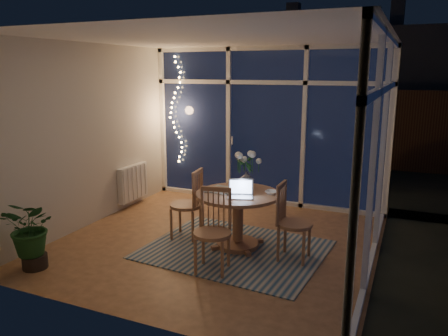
{
  "coord_description": "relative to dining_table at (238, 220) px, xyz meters",
  "views": [
    {
      "loc": [
        2.25,
        -4.92,
        2.22
      ],
      "look_at": [
        -0.01,
        0.25,
        0.95
      ],
      "focal_mm": 35.0,
      "sensor_mm": 36.0,
      "label": 1
    }
  ],
  "objects": [
    {
      "name": "floor",
      "position": [
        -0.31,
        0.04,
        -0.36
      ],
      "size": [
        4.0,
        4.0,
        0.0
      ],
      "primitive_type": "plane",
      "color": "brown",
      "rests_on": "ground"
    },
    {
      "name": "ceiling",
      "position": [
        -0.31,
        0.04,
        2.24
      ],
      "size": [
        4.0,
        4.0,
        0.0
      ],
      "primitive_type": "plane",
      "color": "silver",
      "rests_on": "wall_back"
    },
    {
      "name": "wall_back",
      "position": [
        -0.31,
        2.04,
        0.94
      ],
      "size": [
        4.0,
        0.04,
        2.6
      ],
      "primitive_type": "cube",
      "color": "beige",
      "rests_on": "floor"
    },
    {
      "name": "wall_front",
      "position": [
        -0.31,
        -1.96,
        0.94
      ],
      "size": [
        4.0,
        0.04,
        2.6
      ],
      "primitive_type": "cube",
      "color": "beige",
      "rests_on": "floor"
    },
    {
      "name": "wall_left",
      "position": [
        -2.31,
        0.04,
        0.94
      ],
      "size": [
        0.04,
        4.0,
        2.6
      ],
      "primitive_type": "cube",
      "color": "beige",
      "rests_on": "floor"
    },
    {
      "name": "wall_right",
      "position": [
        1.69,
        0.04,
        0.94
      ],
      "size": [
        0.04,
        4.0,
        2.6
      ],
      "primitive_type": "cube",
      "color": "beige",
      "rests_on": "floor"
    },
    {
      "name": "window_wall_back",
      "position": [
        -0.31,
        2.0,
        0.94
      ],
      "size": [
        4.0,
        0.1,
        2.6
      ],
      "primitive_type": "cube",
      "color": "white",
      "rests_on": "floor"
    },
    {
      "name": "window_wall_right",
      "position": [
        1.65,
        0.04,
        0.94
      ],
      "size": [
        0.1,
        4.0,
        2.6
      ],
      "primitive_type": "cube",
      "color": "white",
      "rests_on": "floor"
    },
    {
      "name": "radiator",
      "position": [
        -2.25,
        0.94,
        0.04
      ],
      "size": [
        0.1,
        0.7,
        0.58
      ],
      "primitive_type": "cube",
      "color": "white",
      "rests_on": "wall_left"
    },
    {
      "name": "fairy_lights",
      "position": [
        -1.96,
        1.92,
        1.16
      ],
      "size": [
        0.24,
        0.1,
        1.85
      ],
      "primitive_type": null,
      "color": "#FDC165",
      "rests_on": "window_wall_back"
    },
    {
      "name": "garden_patio",
      "position": [
        0.19,
        5.04,
        -0.42
      ],
      "size": [
        12.0,
        6.0,
        0.1
      ],
      "primitive_type": "cube",
      "color": "black",
      "rests_on": "ground"
    },
    {
      "name": "garden_fence",
      "position": [
        -0.31,
        5.54,
        0.54
      ],
      "size": [
        11.0,
        0.08,
        1.8
      ],
      "primitive_type": "cube",
      "color": "#351C13",
      "rests_on": "ground"
    },
    {
      "name": "neighbour_roof",
      "position": [
        -0.01,
        8.54,
        1.84
      ],
      "size": [
        7.0,
        3.0,
        2.2
      ],
      "primitive_type": "cube",
      "color": "#31333B",
      "rests_on": "ground"
    },
    {
      "name": "garden_shrubs",
      "position": [
        -1.11,
        3.44,
        0.09
      ],
      "size": [
        0.9,
        0.9,
        0.9
      ],
      "primitive_type": "sphere",
      "color": "black",
      "rests_on": "ground"
    },
    {
      "name": "rug",
      "position": [
        0.0,
        -0.1,
        -0.35
      ],
      "size": [
        2.28,
        1.88,
        0.01
      ],
      "primitive_type": "cube",
      "rotation": [
        0.0,
        0.0,
        -0.07
      ],
      "color": "#BCAF99",
      "rests_on": "floor"
    },
    {
      "name": "dining_table",
      "position": [
        0.0,
        0.0,
        0.0
      ],
      "size": [
        1.13,
        1.13,
        0.72
      ],
      "primitive_type": "cylinder",
      "rotation": [
        0.0,
        0.0,
        -0.07
      ],
      "color": "#A36949",
      "rests_on": "floor"
    },
    {
      "name": "chair_left",
      "position": [
        -0.76,
        0.03,
        0.12
      ],
      "size": [
        0.5,
        0.5,
        0.96
      ],
      "primitive_type": "cube",
      "rotation": [
        0.0,
        0.0,
        -1.45
      ],
      "color": "#A36949",
      "rests_on": "floor"
    },
    {
      "name": "chair_right",
      "position": [
        0.75,
        -0.09,
        0.11
      ],
      "size": [
        0.44,
        0.44,
        0.95
      ],
      "primitive_type": "cube",
      "rotation": [
        0.0,
        0.0,
        1.58
      ],
      "color": "#A36949",
      "rests_on": "floor"
    },
    {
      "name": "chair_front",
      "position": [
        -0.0,
        -0.76,
        0.12
      ],
      "size": [
        0.51,
        0.51,
        0.96
      ],
      "primitive_type": "cube",
      "rotation": [
        0.0,
        0.0,
        0.17
      ],
      "color": "#A36949",
      "rests_on": "floor"
    },
    {
      "name": "laptop",
      "position": [
        0.1,
        -0.17,
        0.47
      ],
      "size": [
        0.37,
        0.35,
        0.22
      ],
      "primitive_type": null,
      "rotation": [
        0.0,
        0.0,
        0.34
      ],
      "color": "#BBBCC0",
      "rests_on": "dining_table"
    },
    {
      "name": "flower_vase",
      "position": [
        -0.01,
        0.32,
        0.47
      ],
      "size": [
        0.22,
        0.22,
        0.21
      ],
      "primitive_type": "imported",
      "rotation": [
        0.0,
        0.0,
        -0.07
      ],
      "color": "silver",
      "rests_on": "dining_table"
    },
    {
      "name": "bowl",
      "position": [
        0.4,
        0.13,
        0.38
      ],
      "size": [
        0.16,
        0.16,
        0.04
      ],
      "primitive_type": "imported",
      "rotation": [
        0.0,
        0.0,
        -0.07
      ],
      "color": "white",
      "rests_on": "dining_table"
    },
    {
      "name": "newspapers",
      "position": [
        -0.26,
        0.02,
        0.37
      ],
      "size": [
        0.36,
        0.28,
        0.02
      ],
      "primitive_type": "cube",
      "rotation": [
        0.0,
        0.0,
        0.04
      ],
      "color": "beige",
      "rests_on": "dining_table"
    },
    {
      "name": "phone",
      "position": [
        -0.03,
        -0.13,
        0.37
      ],
      "size": [
        0.1,
        0.05,
        0.01
      ],
      "primitive_type": "cube",
      "rotation": [
        0.0,
        0.0,
        0.01
      ],
      "color": "black",
      "rests_on": "dining_table"
    },
    {
      "name": "potted_plant",
      "position": [
        -1.91,
        -1.49,
        0.02
      ],
      "size": [
        0.57,
        0.51,
        0.76
      ],
      "primitive_type": "imported",
      "rotation": [
        0.0,
        0.0,
        0.08
      ],
      "color": "#18441B",
      "rests_on": "floor"
    }
  ]
}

